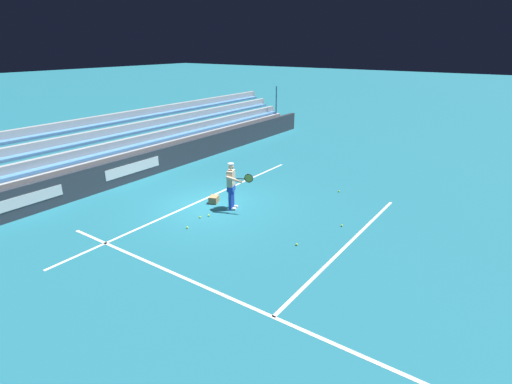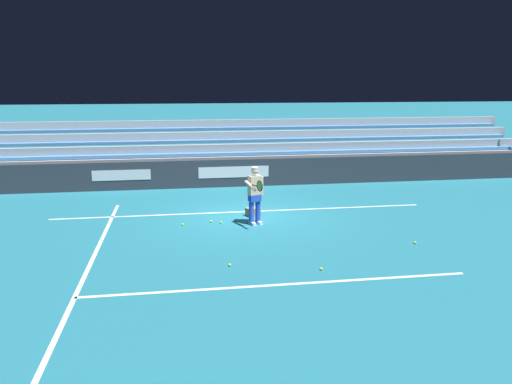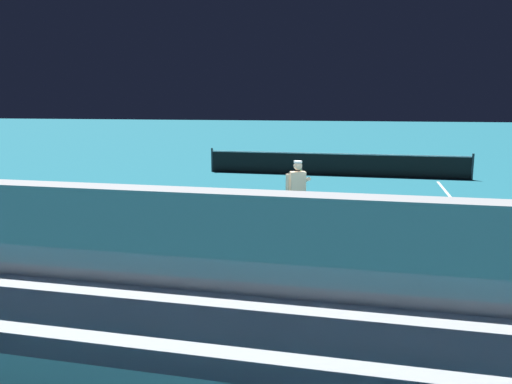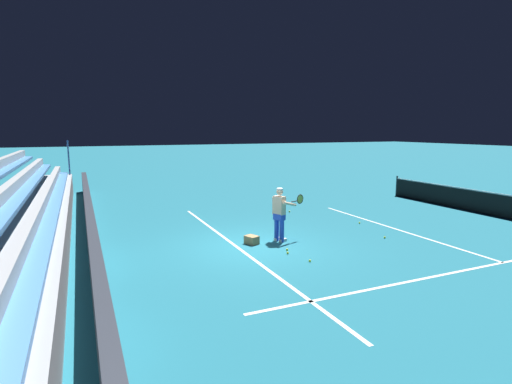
# 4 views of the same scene
# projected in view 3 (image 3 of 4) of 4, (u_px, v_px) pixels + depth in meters

# --- Properties ---
(ground_plane) EXTENTS (160.00, 160.00, 0.00)m
(ground_plane) POSITION_uv_depth(u_px,v_px,m) (298.00, 243.00, 11.05)
(ground_plane) COLOR #1E6B7F
(court_baseline_white) EXTENTS (12.00, 0.10, 0.01)m
(court_baseline_white) POSITION_uv_depth(u_px,v_px,m) (294.00, 249.00, 10.57)
(court_baseline_white) COLOR white
(court_baseline_white) RESTS_ON ground
(court_sideline_white) EXTENTS (0.10, 12.00, 0.01)m
(court_sideline_white) POSITION_uv_depth(u_px,v_px,m) (464.00, 214.00, 13.97)
(court_sideline_white) COLOR white
(court_sideline_white) RESTS_ON ground
(court_service_line_white) EXTENTS (8.22, 0.10, 0.01)m
(court_service_line_white) POSITION_uv_depth(u_px,v_px,m) (322.00, 198.00, 16.32)
(court_service_line_white) COLOR white
(court_service_line_white) RESTS_ON ground
(back_wall_sponsor_board) EXTENTS (27.94, 0.25, 1.10)m
(back_wall_sponsor_board) POSITION_uv_depth(u_px,v_px,m) (249.00, 294.00, 6.61)
(back_wall_sponsor_board) COLOR #2D333D
(back_wall_sponsor_board) RESTS_ON ground
(bleacher_stand) EXTENTS (26.54, 2.40, 2.95)m
(bleacher_stand) POSITION_uv_depth(u_px,v_px,m) (204.00, 346.00, 4.83)
(bleacher_stand) COLOR #9EA3A8
(bleacher_stand) RESTS_ON ground
(tennis_player) EXTENTS (0.58, 1.07, 1.71)m
(tennis_player) POSITION_uv_depth(u_px,v_px,m) (298.00, 195.00, 11.87)
(tennis_player) COLOR blue
(tennis_player) RESTS_ON ground
(ball_box_cardboard) EXTENTS (0.48, 0.43, 0.26)m
(ball_box_cardboard) POSITION_uv_depth(u_px,v_px,m) (287.00, 236.00, 11.12)
(ball_box_cardboard) COLOR #A87F51
(ball_box_cardboard) RESTS_ON ground
(tennis_ball_far_left) EXTENTS (0.07, 0.07, 0.07)m
(tennis_ball_far_left) POSITION_uv_depth(u_px,v_px,m) (184.00, 204.00, 15.23)
(tennis_ball_far_left) COLOR #CCE533
(tennis_ball_far_left) RESTS_ON ground
(tennis_ball_near_player) EXTENTS (0.07, 0.07, 0.07)m
(tennis_ball_near_player) POSITION_uv_depth(u_px,v_px,m) (388.00, 237.00, 11.37)
(tennis_ball_near_player) COLOR #CCE533
(tennis_ball_near_player) RESTS_ON ground
(tennis_ball_by_box) EXTENTS (0.07, 0.07, 0.07)m
(tennis_ball_by_box) POSITION_uv_depth(u_px,v_px,m) (338.00, 235.00, 11.55)
(tennis_ball_by_box) COLOR #CCE533
(tennis_ball_by_box) RESTS_ON ground
(tennis_ball_stray_back) EXTENTS (0.07, 0.07, 0.07)m
(tennis_ball_stray_back) POSITION_uv_depth(u_px,v_px,m) (350.00, 238.00, 11.35)
(tennis_ball_stray_back) COLOR #CCE533
(tennis_ball_stray_back) RESTS_ON ground
(tennis_ball_on_baseline) EXTENTS (0.07, 0.07, 0.07)m
(tennis_ball_on_baseline) POSITION_uv_depth(u_px,v_px,m) (287.00, 199.00, 15.92)
(tennis_ball_on_baseline) COLOR #CCE533
(tennis_ball_on_baseline) RESTS_ON ground
(tennis_ball_midcourt) EXTENTS (0.07, 0.07, 0.07)m
(tennis_ball_midcourt) POSITION_uv_depth(u_px,v_px,m) (349.00, 205.00, 14.94)
(tennis_ball_midcourt) COLOR #CCE533
(tennis_ball_midcourt) RESTS_ON ground
(tennis_net) EXTENTS (11.09, 0.09, 1.07)m
(tennis_net) POSITION_uv_depth(u_px,v_px,m) (335.00, 164.00, 21.30)
(tennis_net) COLOR #33383D
(tennis_net) RESTS_ON ground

